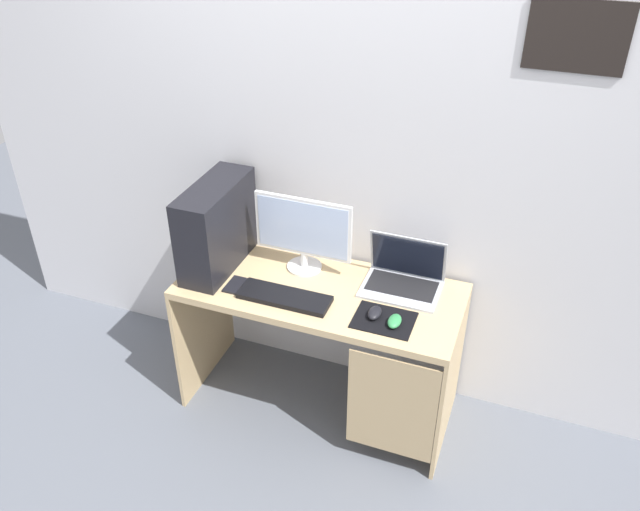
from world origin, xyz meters
TOP-DOWN VIEW (x-y plane):
  - ground_plane at (0.00, 0.00)m, footprint 8.00×8.00m
  - wall_back at (0.00, 0.32)m, footprint 4.00×0.05m
  - desk at (0.02, -0.01)m, footprint 1.31×0.56m
  - pc_tower at (-0.53, 0.02)m, footprint 0.18×0.49m
  - monitor at (-0.13, 0.12)m, footprint 0.47×0.17m
  - laptop at (0.35, 0.15)m, footprint 0.35×0.25m
  - keyboard at (-0.12, -0.13)m, footprint 0.42×0.14m
  - mousepad at (0.34, -0.12)m, footprint 0.26×0.20m
  - mouse_left at (0.29, -0.11)m, footprint 0.06×0.10m
  - mouse_right at (0.39, -0.14)m, footprint 0.06×0.10m
  - cell_phone at (-0.38, -0.12)m, footprint 0.07×0.13m

SIDE VIEW (x-z plane):
  - ground_plane at x=0.00m, z-range 0.00..0.00m
  - desk at x=0.02m, z-range 0.21..0.94m
  - mousepad at x=0.34m, z-range 0.73..0.73m
  - cell_phone at x=-0.38m, z-range 0.73..0.74m
  - keyboard at x=-0.12m, z-range 0.73..0.75m
  - mouse_left at x=0.29m, z-range 0.73..0.77m
  - mouse_right at x=0.39m, z-range 0.73..0.77m
  - laptop at x=0.35m, z-range 0.66..0.90m
  - monitor at x=-0.13m, z-range 0.74..1.12m
  - pc_tower at x=-0.53m, z-range 0.73..1.15m
  - wall_back at x=0.00m, z-range 0.00..2.60m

